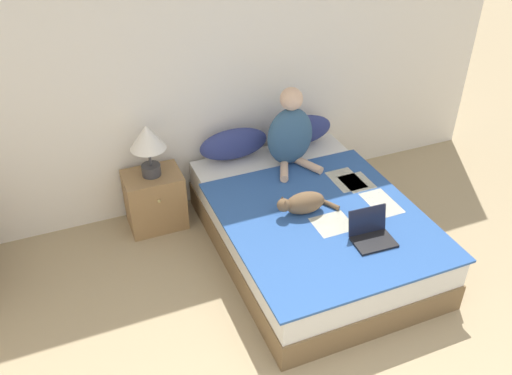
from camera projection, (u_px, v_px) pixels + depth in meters
wall_back at (204, 70)px, 4.57m from camera, size 5.77×0.05×2.55m
bed at (311, 228)px, 4.47m from camera, size 1.51×2.08×0.48m
pillow_near at (234, 144)px, 4.85m from camera, size 0.64×0.20×0.29m
pillow_far at (300, 131)px, 5.05m from camera, size 0.64×0.20×0.29m
person_sitting at (290, 133)px, 4.68m from camera, size 0.42×0.41×0.72m
cat_tabby at (303, 203)px, 4.20m from camera, size 0.51×0.18×0.17m
laptop_open at (371, 234)px, 3.95m from camera, size 0.31×0.27×0.22m
nightstand at (155, 200)px, 4.76m from camera, size 0.49×0.39×0.52m
table_lamp at (148, 141)px, 4.43m from camera, size 0.30×0.30×0.47m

